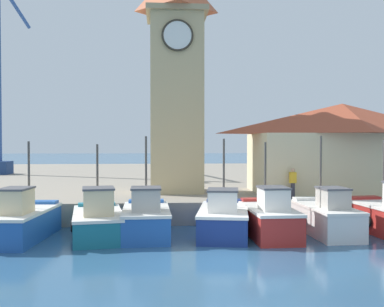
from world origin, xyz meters
TOP-DOWN VIEW (x-y plane):
  - ground_plane at (0.00, 0.00)m, footprint 300.00×300.00m
  - quay_wharf at (0.00, 26.49)m, footprint 120.00×40.00m
  - fishing_boat_far_left at (-8.15, 3.76)m, footprint 2.17×4.88m
  - fishing_boat_left_outer at (-5.09, 3.99)m, footprint 2.79×4.83m
  - fishing_boat_left_inner at (-3.04, 4.11)m, footprint 2.20×4.44m
  - fishing_boat_mid_left at (0.36, 4.14)m, footprint 2.85×5.09m
  - fishing_boat_center at (2.31, 3.79)m, footprint 2.03×4.69m
  - fishing_boat_mid_right at (4.95, 4.03)m, footprint 2.00×4.64m
  - clock_tower at (-1.44, 11.40)m, footprint 3.55×3.55m
  - warehouse_right at (8.36, 10.49)m, footprint 10.76×5.83m
  - dock_worker_near_tower at (4.49, 7.48)m, footprint 0.34×0.22m

SIDE VIEW (x-z plane):
  - ground_plane at x=0.00m, z-range 0.00..0.00m
  - quay_wharf at x=0.00m, z-range 0.00..1.13m
  - fishing_boat_left_outer at x=-5.09m, z-range -1.27..2.75m
  - fishing_boat_mid_left at x=0.36m, z-range -1.39..2.87m
  - fishing_boat_left_inner at x=-3.04m, z-range -1.41..2.96m
  - fishing_boat_mid_right at x=4.95m, z-range -1.42..2.98m
  - fishing_boat_far_left at x=-8.15m, z-range -1.28..2.86m
  - fishing_boat_center at x=2.31m, z-range -1.26..2.84m
  - dock_worker_near_tower at x=4.49m, z-range 1.16..2.78m
  - warehouse_right at x=8.36m, z-range 1.19..6.45m
  - clock_tower at x=-1.44m, z-range 0.73..15.80m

